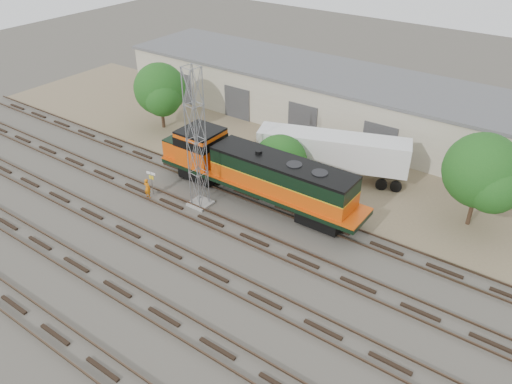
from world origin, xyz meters
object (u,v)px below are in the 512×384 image
Objects in this scene: locomotive at (255,172)px; signal_tower at (196,143)px; semi_trailer at (336,151)px; worker at (147,188)px.

locomotive is 5.25m from signal_tower.
signal_tower is 12.22m from semi_trailer.
signal_tower is at bearing -133.80° from locomotive.
locomotive is 1.42× the size of semi_trailer.
semi_trailer reaches higher than worker.
locomotive is 10.58× the size of worker.
signal_tower is at bearing -142.61° from semi_trailer.
signal_tower is (-3.03, -3.16, 2.90)m from locomotive.
worker is at bearing -152.07° from semi_trailer.
semi_trailer is at bearing -135.45° from worker.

